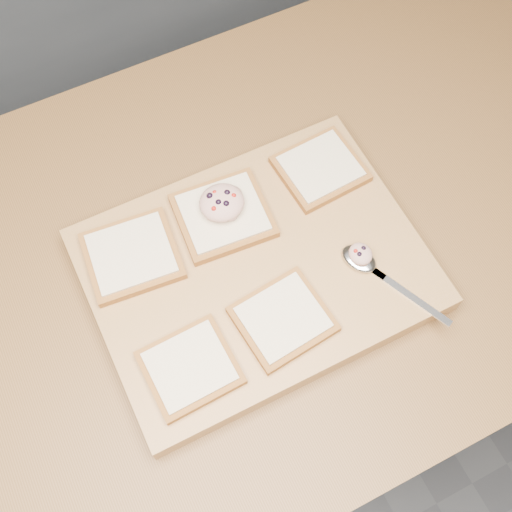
% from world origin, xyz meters
% --- Properties ---
extents(ground, '(4.00, 4.00, 0.00)m').
position_xyz_m(ground, '(0.00, 0.00, 0.00)').
color(ground, '#515459').
rests_on(ground, ground).
extents(island_counter, '(2.00, 0.80, 0.90)m').
position_xyz_m(island_counter, '(0.00, 0.00, 0.45)').
color(island_counter, slate).
rests_on(island_counter, ground).
extents(cutting_board, '(0.47, 0.36, 0.04)m').
position_xyz_m(cutting_board, '(-0.08, -0.05, 0.92)').
color(cutting_board, '#A47346').
rests_on(cutting_board, island_counter).
extents(bread_far_left, '(0.14, 0.13, 0.02)m').
position_xyz_m(bread_far_left, '(-0.24, 0.03, 0.95)').
color(bread_far_left, olive).
rests_on(bread_far_left, cutting_board).
extents(bread_far_center, '(0.14, 0.13, 0.02)m').
position_xyz_m(bread_far_center, '(-0.09, 0.04, 0.95)').
color(bread_far_center, olive).
rests_on(bread_far_center, cutting_board).
extents(bread_far_right, '(0.13, 0.12, 0.02)m').
position_xyz_m(bread_far_right, '(0.07, 0.04, 0.95)').
color(bread_far_right, olive).
rests_on(bread_far_right, cutting_board).
extents(bread_near_left, '(0.12, 0.11, 0.02)m').
position_xyz_m(bread_near_left, '(-0.23, -0.15, 0.95)').
color(bread_near_left, olive).
rests_on(bread_near_left, cutting_board).
extents(bread_near_center, '(0.13, 0.12, 0.02)m').
position_xyz_m(bread_near_center, '(-0.09, -0.15, 0.95)').
color(bread_near_center, olive).
rests_on(bread_near_center, cutting_board).
extents(tuna_salad_dollop, '(0.07, 0.06, 0.03)m').
position_xyz_m(tuna_salad_dollop, '(-0.09, 0.04, 0.97)').
color(tuna_salad_dollop, tan).
rests_on(tuna_salad_dollop, bread_far_center).
extents(spoon, '(0.10, 0.18, 0.01)m').
position_xyz_m(spoon, '(0.06, -0.13, 0.94)').
color(spoon, silver).
rests_on(spoon, cutting_board).
extents(spoon_salad, '(0.03, 0.04, 0.02)m').
position_xyz_m(spoon_salad, '(0.05, -0.11, 0.96)').
color(spoon_salad, tan).
rests_on(spoon_salad, spoon).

